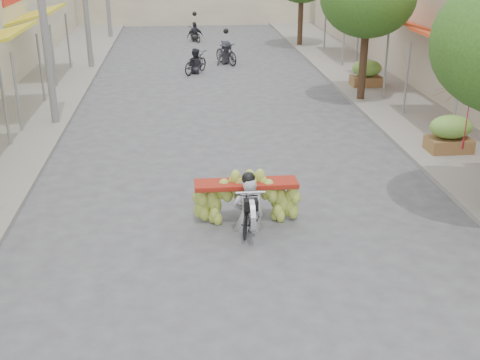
# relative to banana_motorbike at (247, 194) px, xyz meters

# --- Properties ---
(ground) EXTENTS (120.00, 120.00, 0.00)m
(ground) POSITION_rel_banana_motorbike_xyz_m (-0.04, -4.10, -0.73)
(ground) COLOR #515156
(ground) RESTS_ON ground
(sidewalk_left) EXTENTS (4.00, 60.00, 0.12)m
(sidewalk_left) POSITION_rel_banana_motorbike_xyz_m (-7.04, 10.90, -0.67)
(sidewalk_left) COLOR gray
(sidewalk_left) RESTS_ON ground
(sidewalk_right) EXTENTS (4.00, 60.00, 0.12)m
(sidewalk_right) POSITION_rel_banana_motorbike_xyz_m (6.96, 10.90, -0.67)
(sidewalk_right) COLOR gray
(sidewalk_right) RESTS_ON ground
(produce_crate_mid) EXTENTS (1.20, 0.88, 1.16)m
(produce_crate_mid) POSITION_rel_banana_motorbike_xyz_m (6.16, 3.90, -0.02)
(produce_crate_mid) COLOR brown
(produce_crate_mid) RESTS_ON ground
(produce_crate_far) EXTENTS (1.20, 0.88, 1.16)m
(produce_crate_far) POSITION_rel_banana_motorbike_xyz_m (6.16, 11.90, -0.02)
(produce_crate_far) COLOR brown
(produce_crate_far) RESTS_ON ground
(banana_motorbike) EXTENTS (2.20, 1.86, 2.22)m
(banana_motorbike) POSITION_rel_banana_motorbike_xyz_m (0.00, 0.00, 0.00)
(banana_motorbike) COLOR black
(banana_motorbike) RESTS_ON ground
(market_umbrella) EXTENTS (2.27, 2.27, 1.70)m
(market_umbrella) POSITION_rel_banana_motorbike_xyz_m (5.77, 2.22, 1.72)
(market_umbrella) COLOR #A61626
(market_umbrella) RESTS_ON ground
(pedestrian) EXTENTS (1.02, 1.00, 1.81)m
(pedestrian) POSITION_rel_banana_motorbike_xyz_m (5.98, 12.31, 0.29)
(pedestrian) COLOR silver
(pedestrian) RESTS_ON ground
(bg_motorbike_a) EXTENTS (1.44, 1.80, 1.95)m
(bg_motorbike_a) POSITION_rel_banana_motorbike_xyz_m (-0.64, 15.49, -0.00)
(bg_motorbike_a) COLOR black
(bg_motorbike_a) RESTS_ON ground
(bg_motorbike_b) EXTENTS (1.33, 1.88, 1.95)m
(bg_motorbike_b) POSITION_rel_banana_motorbike_xyz_m (0.90, 17.35, 0.09)
(bg_motorbike_b) COLOR black
(bg_motorbike_b) RESTS_ON ground
(bg_motorbike_c) EXTENTS (1.09, 1.57, 1.95)m
(bg_motorbike_c) POSITION_rel_banana_motorbike_xyz_m (-0.39, 24.25, 0.09)
(bg_motorbike_c) COLOR black
(bg_motorbike_c) RESTS_ON ground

